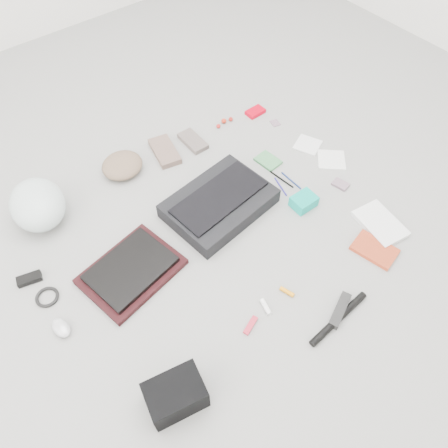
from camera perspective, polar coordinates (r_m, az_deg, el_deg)
ground_plane at (r=1.94m, az=0.00°, el=-0.89°), size 4.00×4.00×0.00m
messenger_bag at (r=1.98m, az=-0.62°, el=2.70°), size 0.50×0.38×0.08m
bag_flap at (r=1.95m, az=-0.63°, el=3.54°), size 0.45×0.24×0.01m
laptop_sleeve at (r=1.85m, az=-11.98°, el=-6.08°), size 0.43×0.35×0.03m
laptop at (r=1.83m, az=-12.11°, el=-5.69°), size 0.36×0.29×0.02m
bike_helmet at (r=2.08m, az=-23.17°, el=2.36°), size 0.28×0.33×0.18m
beanie at (r=2.21m, az=-13.15°, el=7.48°), size 0.26×0.25×0.07m
mitten_left at (r=2.27m, az=-7.75°, el=9.40°), size 0.15×0.23×0.03m
mitten_right at (r=2.31m, az=-4.09°, el=10.75°), size 0.09×0.17×0.03m
power_brick at (r=1.96m, az=-24.08°, el=-6.56°), size 0.10×0.07×0.03m
cable_coil at (r=1.89m, az=-22.10°, el=-8.84°), size 0.09×0.09×0.01m
mouse at (r=1.80m, az=-20.51°, el=-12.57°), size 0.06×0.10×0.04m
camera_bag at (r=1.57m, az=-6.35°, el=-21.31°), size 0.22×0.17×0.13m
multitool at (r=1.71m, az=3.48°, el=-13.07°), size 0.08×0.05×0.01m
toiletry_tube_white at (r=1.74m, az=5.45°, el=-10.69°), size 0.04×0.07×0.02m
toiletry_tube_orange at (r=1.79m, az=8.24°, el=-8.75°), size 0.03×0.06×0.02m
u_lock at (r=1.78m, az=14.88°, el=-10.83°), size 0.16×0.09×0.03m
bike_pump at (r=1.77m, az=14.74°, el=-11.85°), size 0.31×0.05×0.03m
book_red at (r=1.98m, az=19.06°, el=-3.19°), size 0.16×0.20×0.02m
book_white at (r=2.07m, az=19.71°, el=0.04°), size 0.18×0.25×0.02m
notepad at (r=2.22m, az=5.76°, el=8.21°), size 0.10×0.13×0.01m
pen_blue at (r=2.12m, az=7.41°, el=4.87°), size 0.04×0.12×0.01m
pen_black at (r=2.15m, az=7.55°, el=5.80°), size 0.02×0.15×0.01m
pen_navy at (r=2.15m, az=8.77°, el=5.63°), size 0.01×0.14×0.01m
accordion_wallet at (r=2.04m, az=10.37°, el=2.92°), size 0.11×0.09×0.05m
card_deck at (r=2.18m, az=14.97°, el=5.02°), size 0.07×0.08×0.01m
napkin_top at (r=2.34m, az=10.87°, el=10.12°), size 0.16×0.16×0.01m
napkin_bottom at (r=2.29m, az=13.85°, el=8.15°), size 0.19×0.19×0.01m
lollipop_a at (r=2.40m, az=-0.74°, el=12.66°), size 0.02×0.02×0.02m
lollipop_b at (r=2.43m, az=-0.02°, el=13.32°), size 0.03×0.03×0.03m
lollipop_c at (r=2.44m, az=0.89°, el=13.53°), size 0.03×0.03×0.02m
altoids_tin at (r=2.50m, az=4.11°, el=14.40°), size 0.10×0.07×0.02m
stamp_sheet at (r=2.45m, az=6.70°, el=12.97°), size 0.05×0.06×0.00m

